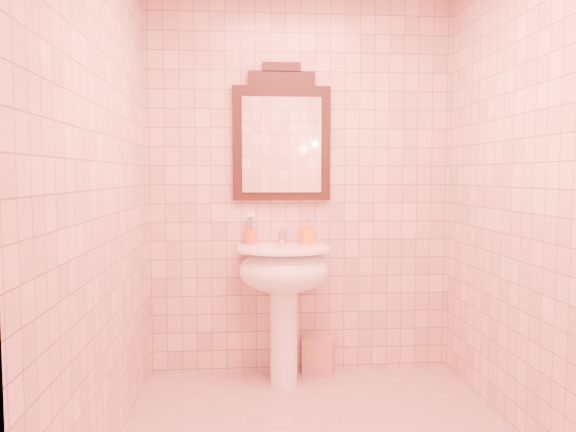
{
  "coord_description": "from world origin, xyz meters",
  "views": [
    {
      "loc": [
        -0.38,
        -2.57,
        1.31
      ],
      "look_at": [
        -0.13,
        0.55,
        1.08
      ],
      "focal_mm": 35.0,
      "sensor_mm": 36.0,
      "label": 1
    }
  ],
  "objects": [
    {
      "name": "soap_dispenser",
      "position": [
        0.03,
        1.0,
        0.95
      ],
      "size": [
        0.09,
        0.09,
        0.17
      ],
      "primitive_type": "imported",
      "rotation": [
        0.0,
        0.0,
        0.24
      ],
      "color": "orange",
      "rests_on": "pedestal_sink"
    },
    {
      "name": "towel",
      "position": [
        0.12,
        1.04,
        0.12
      ],
      "size": [
        0.23,
        0.19,
        0.24
      ],
      "primitive_type": "cube",
      "rotation": [
        0.0,
        0.0,
        -0.33
      ],
      "color": "tan",
      "rests_on": "floor"
    },
    {
      "name": "faucet",
      "position": [
        -0.13,
        1.01,
        0.92
      ],
      "size": [
        0.04,
        0.16,
        0.11
      ],
      "color": "white",
      "rests_on": "pedestal_sink"
    },
    {
      "name": "mirror",
      "position": [
        -0.13,
        1.07,
        1.56
      ],
      "size": [
        0.63,
        0.06,
        0.88
      ],
      "color": "black",
      "rests_on": "back_wall"
    },
    {
      "name": "back_wall",
      "position": [
        0.0,
        1.1,
        1.25
      ],
      "size": [
        2.0,
        0.02,
        2.5
      ],
      "primitive_type": "cube",
      "color": "beige",
      "rests_on": "floor"
    },
    {
      "name": "toothbrush_cup",
      "position": [
        -0.33,
        1.05,
        0.92
      ],
      "size": [
        0.08,
        0.08,
        0.18
      ],
      "rotation": [
        0.0,
        0.0,
        0.02
      ],
      "color": "#FD4C15",
      "rests_on": "pedestal_sink"
    },
    {
      "name": "pedestal_sink",
      "position": [
        -0.13,
        0.87,
        0.66
      ],
      "size": [
        0.58,
        0.58,
        0.86
      ],
      "color": "white",
      "rests_on": "floor"
    }
  ]
}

